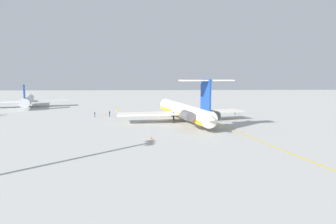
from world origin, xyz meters
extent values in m
plane|color=#ADADA8|center=(0.00, 0.00, 0.00)|extent=(346.53, 346.53, 0.00)
cylinder|color=silver|center=(-1.34, 8.29, 3.07)|extent=(34.46, 11.47, 3.68)
cone|color=silver|center=(15.47, 12.22, 3.07)|extent=(4.54, 4.32, 3.54)
cone|color=silver|center=(-18.15, 4.35, 3.40)|extent=(5.94, 4.27, 3.13)
cube|color=orange|center=(-1.34, 8.29, 2.24)|extent=(33.73, 11.36, 0.81)
cube|color=silver|center=(-2.77, 17.72, 2.42)|extent=(7.63, 15.95, 0.37)
cube|color=silver|center=(1.57, -0.80, 2.42)|extent=(10.48, 16.39, 0.37)
cylinder|color=#515156|center=(-13.60, 8.46, 3.35)|extent=(4.97, 3.13, 2.14)
cube|color=silver|center=(-13.45, 7.83, 3.35)|extent=(2.96, 1.77, 0.44)
cylinder|color=#515156|center=(-12.25, 2.69, 3.35)|extent=(4.97, 3.13, 2.14)
cube|color=silver|center=(-12.39, 3.31, 3.35)|extent=(2.96, 1.77, 0.44)
cube|color=#19429E|center=(-15.91, 4.87, 8.17)|extent=(4.94, 1.50, 6.52)
cube|color=silver|center=(-16.96, 7.66, 11.17)|extent=(4.59, 6.02, 0.26)
cube|color=silver|center=(-15.61, 1.91, 11.17)|extent=(4.59, 6.02, 0.26)
cylinder|color=black|center=(8.93, 10.69, 1.40)|extent=(0.41, 0.41, 2.79)
cylinder|color=black|center=(-3.14, 10.89, 1.40)|extent=(0.41, 0.41, 2.79)
cylinder|color=black|center=(-1.79, 5.15, 1.40)|extent=(0.41, 0.41, 2.79)
cylinder|color=silver|center=(38.22, 65.30, 2.66)|extent=(28.33, 12.68, 3.44)
cone|color=silver|center=(51.82, 70.02, 2.66)|extent=(3.73, 4.01, 3.27)
cube|color=silver|center=(35.50, 73.14, 2.32)|extent=(9.04, 14.06, 0.41)
cube|color=silver|center=(40.93, 57.47, 2.32)|extent=(9.04, 14.06, 0.41)
cube|color=#19429E|center=(26.68, 61.30, 6.73)|extent=(3.66, 1.56, 4.69)
cylinder|color=black|center=(38.22, 65.30, 1.16)|extent=(0.41, 0.41, 2.32)
cylinder|color=black|center=(9.93, 29.25, 0.43)|extent=(0.11, 0.11, 0.85)
cylinder|color=black|center=(9.80, 29.34, 0.43)|extent=(0.11, 0.11, 0.85)
cylinder|color=#191E4C|center=(9.86, 29.30, 1.19)|extent=(0.29, 0.29, 0.68)
sphere|color=#8C6647|center=(9.86, 29.30, 1.67)|extent=(0.27, 0.27, 0.27)
cylinder|color=#191E4C|center=(10.02, 29.19, 1.23)|extent=(0.08, 0.08, 0.58)
cylinder|color=#191E4C|center=(9.71, 29.40, 1.23)|extent=(0.08, 0.08, 0.58)
cylinder|color=black|center=(12.73, -9.42, 0.43)|extent=(0.11, 0.11, 0.85)
cylinder|color=black|center=(12.80, -9.29, 0.43)|extent=(0.11, 0.11, 0.85)
cylinder|color=orange|center=(12.76, -9.35, 1.19)|extent=(0.29, 0.29, 0.68)
sphere|color=brown|center=(12.76, -9.35, 1.66)|extent=(0.27, 0.27, 0.27)
cylinder|color=orange|center=(12.67, -9.52, 1.23)|extent=(0.08, 0.08, 0.57)
cylinder|color=orange|center=(12.85, -9.19, 1.23)|extent=(0.08, 0.08, 0.57)
cylinder|color=black|center=(9.07, 33.55, 0.40)|extent=(0.10, 0.10, 0.81)
cylinder|color=black|center=(8.98, 33.44, 0.40)|extent=(0.10, 0.10, 0.81)
cylinder|color=#191E4C|center=(9.02, 33.49, 1.13)|extent=(0.27, 0.27, 0.64)
sphere|color=#8C6647|center=(9.02, 33.49, 1.57)|extent=(0.25, 0.25, 0.25)
cylinder|color=#191E4C|center=(9.14, 33.63, 1.16)|extent=(0.07, 0.07, 0.54)
cylinder|color=#191E4C|center=(8.91, 33.36, 1.16)|extent=(0.07, 0.07, 0.54)
cylinder|color=black|center=(14.80, 27.69, 0.43)|extent=(0.11, 0.11, 0.85)
cylinder|color=black|center=(14.81, 27.54, 0.43)|extent=(0.11, 0.11, 0.85)
cylinder|color=yellow|center=(14.80, 27.62, 1.19)|extent=(0.29, 0.29, 0.67)
sphere|color=tan|center=(14.80, 27.62, 1.66)|extent=(0.27, 0.27, 0.27)
cylinder|color=yellow|center=(14.80, 27.81, 1.22)|extent=(0.08, 0.08, 0.57)
cylinder|color=yellow|center=(14.81, 27.43, 1.22)|extent=(0.08, 0.08, 0.57)
cone|color=#EA590F|center=(-22.15, 16.43, 0.28)|extent=(0.40, 0.40, 0.55)
cone|color=#EA590F|center=(13.58, 31.22, 0.28)|extent=(0.40, 0.40, 0.55)
cone|color=#EA590F|center=(16.90, 24.57, 0.28)|extent=(0.40, 0.40, 0.55)
cube|color=gold|center=(-1.34, 0.61, 0.00)|extent=(87.81, 17.60, 0.01)
camera|label=1|loc=(-78.17, 15.45, 12.14)|focal=31.59mm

